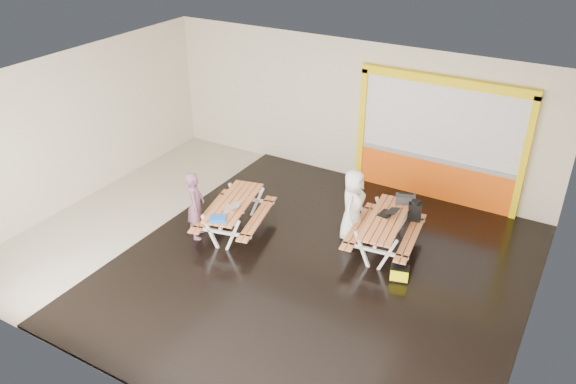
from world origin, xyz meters
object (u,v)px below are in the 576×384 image
Objects in this scene: fluke_bag at (399,274)px; person_right at (353,205)px; picnic_table_right at (385,226)px; dark_case at (356,240)px; picnic_table_left at (234,209)px; person_left at (196,205)px; toolbox at (405,199)px; laptop_right at (388,213)px; backpack at (415,211)px; laptop_left at (232,207)px; blue_pouch at (218,219)px.

person_right is at bearing 146.69° from fluke_bag.
picnic_table_right reaches higher than dark_case.
picnic_table_left is 1.42× the size of person_left.
person_left is 4.36m from toolbox.
backpack reaches higher than laptop_right.
picnic_table_left is 5.33× the size of laptop_right.
picnic_table_right is 5.38× the size of dark_case.
picnic_table_left is 3.17m from picnic_table_right.
laptop_left reaches higher than picnic_table_right.
picnic_table_right is at bearing -83.92° from laptop_right.
person_right is 2.78m from blue_pouch.
picnic_table_left is 0.83m from blue_pouch.
person_left reaches higher than fluke_bag.
person_right is 0.75m from laptop_right.
laptop_right reaches higher than blue_pouch.
blue_pouch is (-2.09, -1.83, -0.00)m from person_right.
person_left is at bearing -157.05° from picnic_table_right.
person_right reaches higher than laptop_left.
picnic_table_left is at bearing -178.24° from fluke_bag.
toolbox reaches higher than laptop_left.
person_left is 0.96× the size of person_right.
dark_case is at bearing -137.43° from person_right.
blue_pouch is at bearing -148.55° from picnic_table_right.
dark_case is (2.32, 1.12, -0.68)m from laptop_left.
laptop_right is at bearing 33.67° from blue_pouch.
dark_case is (-0.93, -0.79, -0.58)m from backpack.
person_right is 1.29m from backpack.
picnic_table_right is 0.79m from person_right.
picnic_table_right is 0.27m from laptop_right.
fluke_bag is at bearing 1.76° from picnic_table_left.
backpack is (3.25, 1.91, -0.10)m from laptop_left.
backpack is (3.22, 2.44, -0.10)m from blue_pouch.
picnic_table_left is at bearing -150.97° from toolbox.
picnic_table_left is 6.81× the size of blue_pouch.
person_right is at bearing -90.95° from person_left.
blue_pouch is at bearing -144.28° from dark_case.
fluke_bag is at bearing -129.39° from person_right.
toolbox is 1.84m from fluke_bag.
dark_case is at bearing -170.33° from picnic_table_right.
backpack reaches higher than fluke_bag.
fluke_bag reaches higher than dark_case.
person_left is at bearing -135.43° from picnic_table_left.
toolbox reaches higher than backpack.
person_left reaches higher than laptop_left.
picnic_table_right is at bearing 22.86° from laptop_left.
person_right is 5.00× the size of blue_pouch.
laptop_left is 3.17m from laptop_right.
person_right reaches higher than picnic_table_left.
picnic_table_right reaches higher than picnic_table_left.
person_right is (2.83, 1.60, 0.01)m from person_left.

